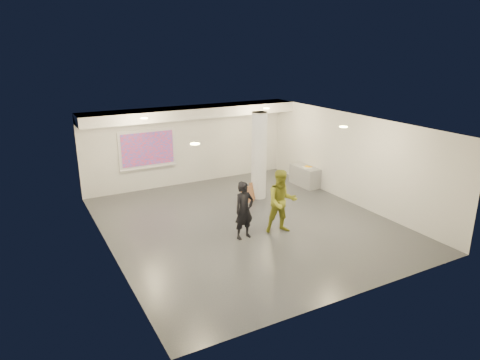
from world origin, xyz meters
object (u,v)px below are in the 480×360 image
credenza (305,176)px  woman (244,210)px  man (282,202)px  column (259,156)px  projection_screen (148,149)px

credenza → woman: bearing=-146.8°
man → woman: bearing=-170.5°
credenza → woman: woman is taller
column → man: 3.01m
projection_screen → man: (2.17, -5.46, -0.61)m
projection_screen → woman: 5.45m
credenza → column: bearing=-173.9°
projection_screen → credenza: bearing=-23.9°
column → credenza: column is taller
woman → projection_screen: bearing=94.5°
credenza → man: size_ratio=0.69×
woman → man: man is taller
projection_screen → man: projection_screen is taller
column → man: column is taller
column → woman: column is taller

